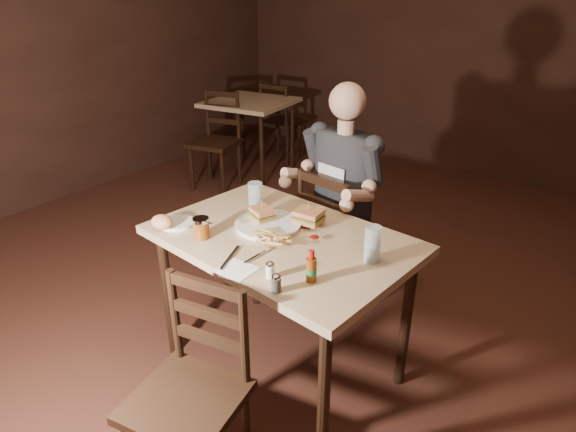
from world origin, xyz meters
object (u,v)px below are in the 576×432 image
Objects in this scene: dinner_plate at (268,225)px; side_plate at (178,224)px; bg_chair_far at (283,122)px; glass_left at (255,195)px; bg_table at (250,109)px; glass_right at (372,244)px; chair_far at (341,239)px; chair_near at (186,400)px; syrup_dispenser at (201,228)px; diner at (340,167)px; hot_sauce at (311,266)px; bg_chair_near at (214,143)px; main_table at (282,252)px.

dinner_plate reaches higher than side_plate.
glass_left reaches higher than bg_chair_far.
dinner_plate is (1.95, -2.17, 0.10)m from bg_table.
glass_right is 0.98× the size of side_plate.
chair_far is 0.68m from glass_left.
side_plate is at bearing 127.12° from chair_near.
dinner_plate is 0.32m from syrup_dispenser.
hot_sauce is at bearing -55.58° from diner.
bg_chair_near is (-1.99, 0.98, 0.01)m from chair_far.
main_table is 1.40× the size of chair_far.
main_table is 1.48× the size of chair_near.
glass_left is 0.74m from glass_right.
hot_sauce is (-0.12, -0.28, -0.01)m from glass_right.
main_table is at bearing -30.15° from glass_left.
main_table is at bearing 105.50° from chair_far.
hot_sauce is (2.37, -2.98, 0.40)m from bg_chair_far.
bg_table is 2.96× the size of dinner_plate.
diner is (-0.17, 1.35, 0.49)m from chair_near.
chair_far reaches higher than bg_chair_far.
glass_left is at bearing 146.53° from hot_sauce.
bg_chair_near is at bearing 141.57° from hot_sauce.
chair_near is (2.15, -2.92, -0.26)m from bg_table.
bg_chair_far reaches higher than bg_table.
chair_near is 0.93× the size of diner.
chair_far reaches higher than chair_near.
chair_near is 0.95× the size of bg_chair_far.
hot_sauce is 1.36× the size of syrup_dispenser.
glass_left is at bearing 119.62° from bg_chair_far.
main_table and bg_table have the same top height.
bg_chair_near is 2.99m from glass_right.
bg_chair_near reaches higher than chair_far.
glass_right reaches higher than side_plate.
bg_table is at bearing 85.30° from bg_chair_far.
bg_table is at bearing 133.06° from main_table.
dinner_plate reaches higher than bg_table.
hot_sauce reaches higher than chair_near.
glass_right is at bearing 55.72° from chair_near.
bg_chair_far is 3.83m from hot_sauce.
bg_chair_far is at bearing 90.00° from bg_table.
bg_chair_far is at bearing 132.58° from glass_right.
diner is at bearing -38.39° from bg_table.
bg_table is 0.59m from bg_chair_near.
main_table is 0.38m from syrup_dispenser.
glass_right is (2.49, -2.71, 0.41)m from bg_chair_far.
bg_chair_near is (0.00, -1.10, 0.02)m from bg_chair_far.
chair_near is at bearing 106.67° from chair_far.
bg_chair_near is 2.55m from dinner_plate.
hot_sauce is (0.39, -0.86, -0.07)m from diner.
side_plate is (-0.40, -0.88, 0.33)m from chair_far.
main_table is at bearing 87.23° from chair_near.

